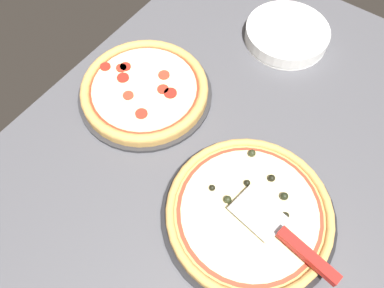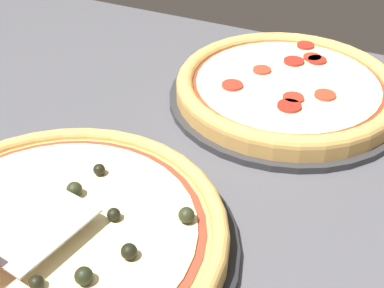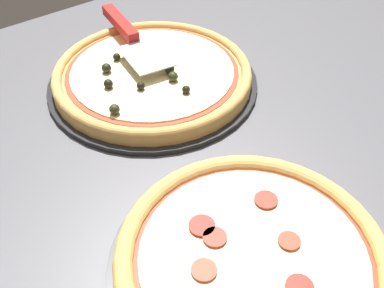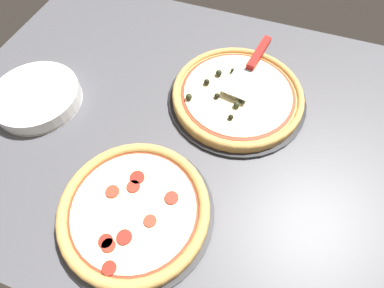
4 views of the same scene
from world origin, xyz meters
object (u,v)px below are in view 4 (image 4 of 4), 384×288
Objects in this scene: pizza_back at (134,209)px; plate_stack at (37,97)px; pizza_front at (237,94)px; serving_spatula at (255,60)px.

plate_stack is at bearing -27.21° from pizza_back.
serving_spatula is (-1.69, -11.24, 3.42)cm from pizza_front.
plate_stack is (54.18, 30.64, -3.86)cm from serving_spatula.
serving_spatula is at bearing -98.55° from pizza_front.
plate_stack is at bearing 29.49° from serving_spatula.
serving_spatula is 1.06× the size of plate_stack.
pizza_front is 1.09× the size of pizza_back.
pizza_back is at bearing 74.28° from serving_spatula.
serving_spatula is at bearing -105.72° from pizza_back.
serving_spatula reaches higher than pizza_front.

